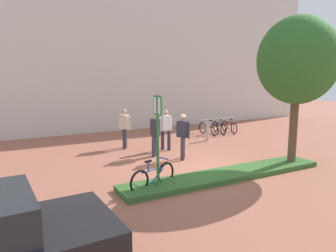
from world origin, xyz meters
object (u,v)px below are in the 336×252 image
Objects in this scene: person_suited_dark at (155,132)px; bollard_steel at (207,132)px; person_suited_navy at (183,134)px; parking_sign_post at (158,129)px; tree_sidewalk at (298,61)px; bike_at_sign at (153,177)px; bike_rack_cluster at (219,127)px; person_shirt_blue at (166,127)px; person_casual_tan at (124,126)px.

bollard_steel is at bearing 22.33° from person_suited_dark.
parking_sign_post is at bearing -132.30° from person_suited_navy.
bollard_steel is at bearing 92.36° from tree_sidewalk.
bike_at_sign is 9.07m from bike_rack_cluster.
bike_rack_cluster is 2.34× the size of bollard_steel.
bike_rack_cluster is 2.19m from bollard_steel.
person_shirt_blue is 1.00× the size of person_suited_dark.
person_casual_tan is at bearing 174.21° from bollard_steel.
person_shirt_blue is (2.37, 4.09, -0.73)m from parking_sign_post.
person_suited_dark is at bearing 63.46° from bike_at_sign.
person_suited_navy is at bearing -93.63° from person_shirt_blue.
bike_at_sign reaches higher than bike_rack_cluster.
person_casual_tan is at bearing 79.65° from parking_sign_post.
parking_sign_post is 1.38m from bike_at_sign.
person_shirt_blue is (-2.85, 4.11, -2.64)m from tree_sidewalk.
person_shirt_blue and person_suited_navy have the same top height.
person_suited_navy reaches higher than bike_rack_cluster.
parking_sign_post is at bearing -137.63° from bike_rack_cluster.
person_suited_dark reaches higher than bike_at_sign.
person_suited_navy is (-0.10, -1.59, 0.00)m from person_shirt_blue.
bike_at_sign is 3.35m from person_suited_navy.
parking_sign_post is 1.53× the size of person_shirt_blue.
person_suited_navy is at bearing -140.73° from bike_rack_cluster.
bollard_steel reaches higher than bike_at_sign.
bike_at_sign is 0.93× the size of person_casual_tan.
bollard_steel is (-1.73, -1.35, 0.10)m from bike_rack_cluster.
person_shirt_blue is 1.60m from person_suited_navy.
tree_sidewalk is at bearing -40.46° from person_suited_navy.
bollard_steel is 4.13m from person_casual_tan.
person_casual_tan reaches higher than bollard_steel.
person_suited_navy is at bearing 139.54° from tree_sidewalk.
bollard_steel is at bearing -5.79° from person_casual_tan.
bike_at_sign is 3.64m from person_suited_dark.
bollard_steel is 0.52× the size of person_suited_dark.
parking_sign_post reaches higher than person_suited_dark.
person_suited_dark reaches higher than bike_rack_cluster.
person_casual_tan is at bearing 141.36° from person_shirt_blue.
bike_rack_cluster is 1.23× the size of person_casual_tan.
person_suited_dark is (-3.49, -1.43, 0.53)m from bollard_steel.
bike_at_sign is at bearing -135.18° from person_suited_navy.
parking_sign_post is 3.46m from person_suited_navy.
tree_sidewalk reaches higher than bollard_steel.
person_shirt_blue is at bearing -38.64° from person_casual_tan.
person_casual_tan is at bearing 129.15° from tree_sidewalk.
bike_at_sign is at bearing -137.66° from bollard_steel.
bike_rack_cluster is 5.82m from person_suited_navy.
parking_sign_post reaches higher than bike_rack_cluster.
bike_rack_cluster is at bearing 76.13° from tree_sidewalk.
person_suited_navy is (1.32, -2.73, 0.00)m from person_casual_tan.
person_suited_navy and person_suited_dark have the same top height.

